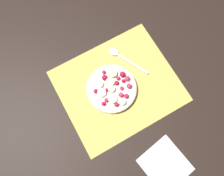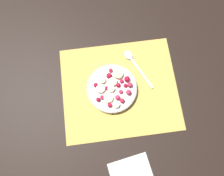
# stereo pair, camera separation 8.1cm
# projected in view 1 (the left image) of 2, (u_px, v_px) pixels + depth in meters

# --- Properties ---
(ground_plane) EXTENTS (3.00, 3.00, 0.00)m
(ground_plane) POSITION_uv_depth(u_px,v_px,m) (118.00, 86.00, 0.85)
(ground_plane) COLOR black
(placemat) EXTENTS (0.44, 0.38, 0.01)m
(placemat) POSITION_uv_depth(u_px,v_px,m) (118.00, 86.00, 0.85)
(placemat) COLOR #E0B251
(placemat) RESTS_ON ground_plane
(fruit_bowl) EXTENTS (0.19, 0.19, 0.04)m
(fruit_bowl) POSITION_uv_depth(u_px,v_px,m) (112.00, 89.00, 0.82)
(fruit_bowl) COLOR silver
(fruit_bowl) RESTS_ON placemat
(spoon) EXTENTS (0.10, 0.17, 0.01)m
(spoon) POSITION_uv_depth(u_px,v_px,m) (120.00, 56.00, 0.87)
(spoon) COLOR silver
(spoon) RESTS_ON placemat
(napkin) EXTENTS (0.17, 0.17, 0.01)m
(napkin) POSITION_uv_depth(u_px,v_px,m) (165.00, 165.00, 0.77)
(napkin) COLOR white
(napkin) RESTS_ON ground_plane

